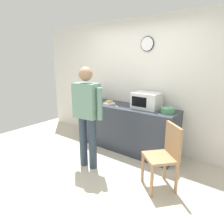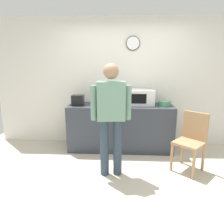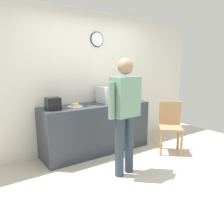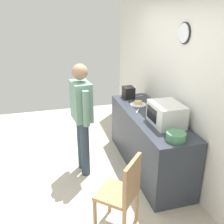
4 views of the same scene
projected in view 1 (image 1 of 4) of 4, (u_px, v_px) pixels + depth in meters
name	position (u px, v px, depth m)	size (l,w,h in m)	color
ground_plane	(88.00, 175.00, 3.16)	(6.00, 6.00, 0.00)	beige
back_wall	(140.00, 84.00, 4.06)	(5.40, 0.13, 2.60)	silver
kitchen_counter	(126.00, 128.00, 4.02)	(2.03, 0.62, 0.90)	#333842
microwave	(147.00, 101.00, 3.69)	(0.50, 0.39, 0.30)	silver
sandwich_plate	(109.00, 103.00, 4.13)	(0.26, 0.26, 0.07)	white
salad_bowl	(168.00, 110.00, 3.38)	(0.24, 0.24, 0.10)	#4C8E60
toaster	(94.00, 97.00, 4.31)	(0.22, 0.18, 0.20)	black
fork_utensil	(99.00, 100.00, 4.51)	(0.17, 0.02, 0.01)	silver
spoon_utensil	(116.00, 106.00, 3.90)	(0.17, 0.02, 0.01)	silver
person_standing	(87.00, 111.00, 3.17)	(0.59, 0.28, 1.69)	#2D3C4C
wooden_chair	(165.00, 154.00, 2.74)	(0.56, 0.56, 0.94)	#A87F56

